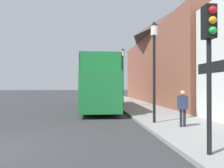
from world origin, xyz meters
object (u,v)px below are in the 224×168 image
at_px(tour_bus, 100,87).
at_px(pedestrian_second, 183,105).
at_px(lamp_post_nearest, 154,53).
at_px(lamp_post_second, 123,66).
at_px(lamp_post_third, 112,73).
at_px(traffic_signal, 209,45).
at_px(parked_car_ahead_of_bus, 100,96).

bearing_deg(tour_bus, pedestrian_second, -67.54).
distance_m(pedestrian_second, lamp_post_nearest, 2.79).
height_order(lamp_post_second, lamp_post_third, lamp_post_second).
bearing_deg(pedestrian_second, traffic_signal, -104.34).
height_order(lamp_post_nearest, lamp_post_third, lamp_post_nearest).
bearing_deg(parked_car_ahead_of_bus, traffic_signal, -84.76).
bearing_deg(parked_car_ahead_of_bus, tour_bus, -93.06).
xyz_separation_m(tour_bus, lamp_post_second, (2.02, 1.02, 1.77)).
distance_m(tour_bus, parked_car_ahead_of_bus, 8.02).
relative_size(pedestrian_second, lamp_post_nearest, 0.32).
relative_size(traffic_signal, lamp_post_second, 0.76).
relative_size(traffic_signal, lamp_post_third, 0.79).
bearing_deg(pedestrian_second, parked_car_ahead_of_bus, 99.03).
bearing_deg(lamp_post_nearest, tour_bus, 106.88).
height_order(tour_bus, parked_car_ahead_of_bus, tour_bus).
relative_size(parked_car_ahead_of_bus, pedestrian_second, 2.97).
bearing_deg(lamp_post_second, tour_bus, -153.12).
bearing_deg(lamp_post_third, traffic_signal, -89.72).
relative_size(pedestrian_second, traffic_signal, 0.41).
bearing_deg(pedestrian_second, tour_bus, 110.14).
bearing_deg(tour_bus, lamp_post_third, 79.93).
xyz_separation_m(lamp_post_second, lamp_post_third, (0.03, 8.31, -0.10)).
distance_m(tour_bus, lamp_post_third, 9.70).
xyz_separation_m(parked_car_ahead_of_bus, pedestrian_second, (2.60, -16.38, 0.36)).
relative_size(tour_bus, lamp_post_second, 2.11).
distance_m(tour_bus, pedestrian_second, 9.02).
bearing_deg(lamp_post_third, pedestrian_second, -86.63).
relative_size(parked_car_ahead_of_bus, lamp_post_third, 0.96).
relative_size(tour_bus, traffic_signal, 2.76).
height_order(traffic_signal, lamp_post_nearest, lamp_post_nearest).
relative_size(tour_bus, lamp_post_nearest, 2.17).
height_order(tour_bus, pedestrian_second, tour_bus).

